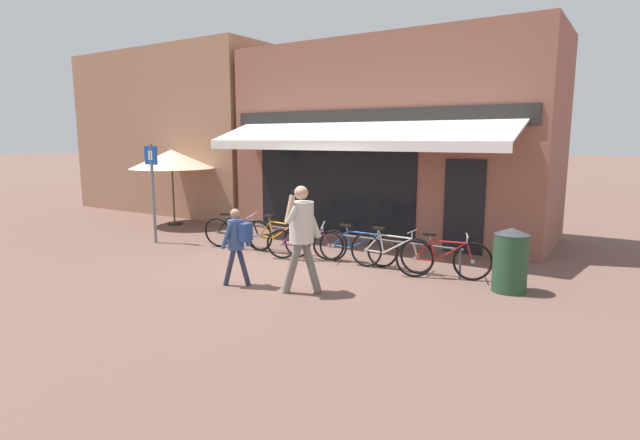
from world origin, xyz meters
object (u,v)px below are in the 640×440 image
(bicycle_blue, at_px, (357,246))
(cafe_parasol, at_px, (172,159))
(bicycle_red, at_px, (443,259))
(bicycle_orange, at_px, (278,237))
(bicycle_silver, at_px, (391,251))
(pedestrian_child, at_px, (237,238))
(litter_bin, at_px, (510,260))
(parking_sign, at_px, (153,183))
(bicycle_purple, at_px, (305,244))
(bicycle_black, at_px, (237,233))
(pedestrian_adult, at_px, (301,228))

(bicycle_blue, relative_size, cafe_parasol, 0.73)
(bicycle_red, bearing_deg, bicycle_orange, 160.49)
(bicycle_blue, height_order, bicycle_red, bicycle_red)
(bicycle_silver, relative_size, pedestrian_child, 1.27)
(bicycle_red, distance_m, litter_bin, 1.22)
(bicycle_blue, height_order, parking_sign, parking_sign)
(bicycle_purple, distance_m, cafe_parasol, 6.21)
(bicycle_orange, relative_size, bicycle_purple, 1.12)
(bicycle_silver, bearing_deg, cafe_parasol, 167.14)
(bicycle_orange, xyz_separation_m, bicycle_silver, (2.69, 0.10, -0.01))
(bicycle_purple, height_order, litter_bin, litter_bin)
(bicycle_orange, distance_m, bicycle_silver, 2.69)
(bicycle_orange, height_order, bicycle_red, bicycle_orange)
(bicycle_blue, bearing_deg, bicycle_black, -178.17)
(bicycle_orange, bearing_deg, bicycle_blue, 7.97)
(cafe_parasol, bearing_deg, pedestrian_child, -32.17)
(bicycle_blue, height_order, pedestrian_adult, pedestrian_adult)
(bicycle_red, distance_m, pedestrian_child, 3.73)
(bicycle_blue, xyz_separation_m, cafe_parasol, (-6.86, 1.18, 1.59))
(bicycle_blue, relative_size, pedestrian_child, 1.29)
(bicycle_orange, bearing_deg, cafe_parasol, 165.94)
(bicycle_silver, height_order, parking_sign, parking_sign)
(bicycle_blue, bearing_deg, litter_bin, -9.78)
(bicycle_purple, distance_m, bicycle_red, 2.94)
(pedestrian_adult, bearing_deg, parking_sign, -25.22)
(litter_bin, bearing_deg, pedestrian_adult, -146.13)
(bicycle_orange, distance_m, pedestrian_child, 2.52)
(bicycle_black, bearing_deg, bicycle_orange, -6.64)
(pedestrian_adult, bearing_deg, litter_bin, -157.19)
(litter_bin, bearing_deg, cafe_parasol, 171.52)
(bicycle_red, bearing_deg, bicycle_silver, 157.01)
(bicycle_orange, relative_size, bicycle_red, 1.07)
(bicycle_purple, height_order, bicycle_silver, bicycle_silver)
(bicycle_black, height_order, parking_sign, parking_sign)
(bicycle_silver, relative_size, litter_bin, 1.60)
(bicycle_black, relative_size, bicycle_red, 1.07)
(pedestrian_child, bearing_deg, bicycle_blue, -119.98)
(pedestrian_adult, xyz_separation_m, pedestrian_child, (-1.16, -0.28, -0.25))
(bicycle_purple, bearing_deg, litter_bin, -22.51)
(litter_bin, relative_size, parking_sign, 0.45)
(pedestrian_child, relative_size, cafe_parasol, 0.56)
(bicycle_purple, bearing_deg, parking_sign, 164.01)
(bicycle_orange, bearing_deg, bicycle_red, 2.38)
(bicycle_black, xyz_separation_m, bicycle_blue, (2.99, 0.32, -0.03))
(bicycle_purple, distance_m, pedestrian_child, 2.22)
(bicycle_black, distance_m, pedestrian_adult, 3.77)
(bicycle_purple, bearing_deg, pedestrian_adult, -79.95)
(pedestrian_child, distance_m, parking_sign, 4.54)
(cafe_parasol, bearing_deg, bicycle_blue, -9.77)
(bicycle_orange, bearing_deg, bicycle_purple, -8.58)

